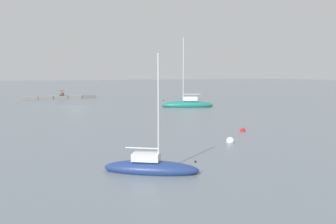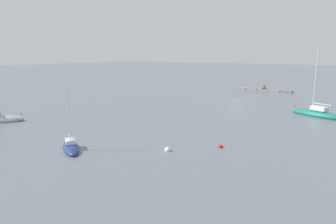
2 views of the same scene
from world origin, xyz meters
name	(u,v)px [view 1 (image 1 of 2)]	position (x,y,z in m)	size (l,w,h in m)	color
ground_plane	(75,107)	(0.00, 0.00, 0.00)	(500.00, 500.00, 0.00)	slate
seawall_pier	(60,97)	(0.00, -20.16, 0.34)	(15.25, 1.54, 0.68)	slate
person_seated_brown_left	(63,94)	(-0.56, -20.03, 0.94)	(0.42, 0.63, 0.73)	#1E2333
person_seated_grey_right	(60,95)	(0.00, -19.96, 0.94)	(0.42, 0.63, 0.73)	#1E2333
umbrella_open_red	(61,91)	(-0.28, -20.09, 1.80)	(1.33, 1.33, 1.29)	black
sailboat_navy_mid	(151,168)	(2.53, 41.73, 0.26)	(5.32, 4.18, 6.79)	navy
sailboat_teal_far	(187,105)	(-16.78, 8.28, 0.42)	(8.74, 5.48, 11.69)	#197266
mooring_buoy_near	(243,130)	(-10.46, 32.25, 0.09)	(0.51, 0.51, 0.51)	red
mooring_buoy_mid	(230,141)	(-6.28, 36.38, 0.11)	(0.64, 0.64, 0.64)	white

